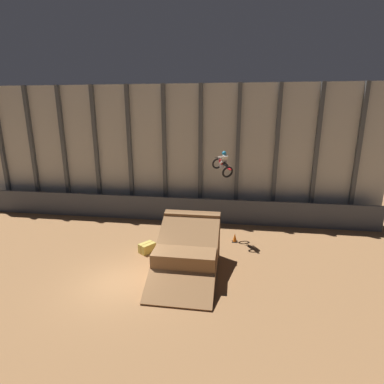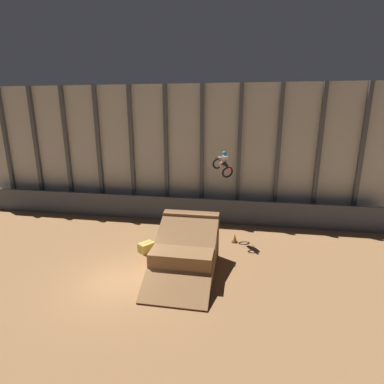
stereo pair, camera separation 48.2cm
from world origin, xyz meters
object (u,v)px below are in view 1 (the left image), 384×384
object	(u,v)px
dirt_ramp	(188,252)
hay_bale_trackside	(147,248)
traffic_cone_near_ramp	(235,238)
rider_bike_solo	(223,164)

from	to	relation	value
dirt_ramp	hay_bale_trackside	xyz separation A→B (m)	(-2.72, 1.45, -0.66)
traffic_cone_near_ramp	dirt_ramp	bearing A→B (deg)	-123.24
rider_bike_solo	hay_bale_trackside	xyz separation A→B (m)	(-4.23, -2.72, -4.66)
hay_bale_trackside	rider_bike_solo	bearing A→B (deg)	32.69
rider_bike_solo	traffic_cone_near_ramp	bearing A→B (deg)	-58.33
dirt_ramp	traffic_cone_near_ramp	xyz separation A→B (m)	(2.42, 3.70, -0.66)
dirt_ramp	rider_bike_solo	world-z (taller)	rider_bike_solo
traffic_cone_near_ramp	hay_bale_trackside	xyz separation A→B (m)	(-5.15, -2.25, -0.00)
rider_bike_solo	hay_bale_trackside	distance (m)	6.86
rider_bike_solo	hay_bale_trackside	bearing A→B (deg)	-178.49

